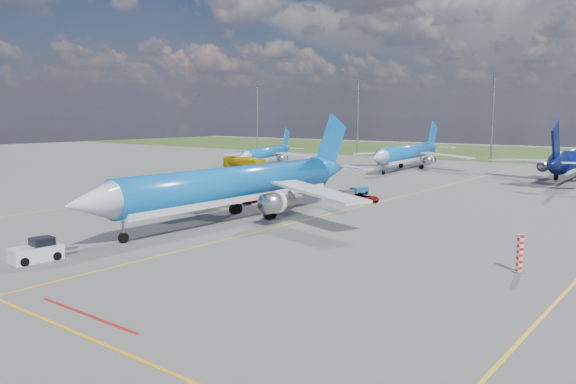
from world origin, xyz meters
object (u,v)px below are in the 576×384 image
Objects in this scene: apron_bus at (244,165)px; service_car_b at (364,198)px; bg_jet_nnw at (407,169)px; bg_jet_n at (574,179)px; warning_post at (520,253)px; main_airliner at (235,220)px; pushback_tug at (37,252)px; service_car_a at (251,199)px; baggage_tug_c at (355,192)px; bg_jet_nw at (266,166)px.

apron_bus reaches higher than service_car_b.
bg_jet_nnw is 33.97m from bg_jet_n.
warning_post is 32.60m from main_airliner.
bg_jet_nnw is at bearing 102.61° from pushback_tug.
apron_bus reaches higher than warning_post.
main_airliner is 21.84m from service_car_b.
service_car_a is (-39.53, 13.18, -0.91)m from warning_post.
pushback_tug is (-22.29, -94.04, 0.77)m from bg_jet_n.
apron_bus reaches higher than pushback_tug.
warning_post is at bearing -3.33° from main_airliner.
warning_post is 0.07× the size of main_airliner.
bg_jet_n is (-10.54, 72.83, -1.50)m from warning_post.
service_car_b is 0.80× the size of baggage_tug_c.
main_airliner is 12.90m from service_car_a.
pushback_tug is at bearing -141.21° from apron_bus.
bg_jet_nnw reaches higher than warning_post.
bg_jet_n is 0.93× the size of main_airliner.
warning_post is 0.07× the size of bg_jet_n.
apron_bus reaches higher than service_car_a.
warning_post is 0.09× the size of bg_jet_nw.
apron_bus is at bearing 54.65° from service_car_b.
bg_jet_nw is at bearing 33.11° from apron_bus.
service_car_b is (-17.12, -49.14, 0.59)m from bg_jet_n.
main_airliner is at bearing 157.86° from service_car_b.
service_car_a is at bearing 161.56° from warning_post.
pushback_tug is at bearing -89.98° from main_airliner.
service_car_a is 17.00m from baggage_tug_c.
apron_bus is at bearing 25.13° from bg_jet_n.
warning_post is 39.09m from pushback_tug.
main_airliner is 13.25× the size of service_car_a.
warning_post is 0.87× the size of service_car_a.
pushback_tug is at bearing 164.04° from service_car_b.
bg_jet_nw is at bearing 156.12° from baggage_tug_c.
pushback_tug is 1.66× the size of service_car_a.
apron_bus is at bearing 147.57° from warning_post.
service_car_a is at bearing -104.84° from baggage_tug_c.
bg_jet_nnw is at bearing 117.05° from baggage_tug_c.
bg_jet_n is 65.16m from apron_bus.
apron_bus is at bearing 168.36° from baggage_tug_c.
warning_post reaches higher than pushback_tug.
bg_jet_nw is at bearing 123.42° from pushback_tug.
bg_jet_n is 7.41× the size of pushback_tug.
pushback_tug is at bearing -89.08° from service_car_a.
bg_jet_nw reaches higher than service_car_a.
bg_jet_nnw reaches higher than bg_jet_nw.
apron_bus is (-58.28, -29.10, 1.64)m from bg_jet_n.
service_car_a is at bearing -70.21° from bg_jet_nw.
main_airliner is 7.97× the size of pushback_tug.
service_car_a is at bearing -126.41° from apron_bus.
main_airliner is 10.67× the size of service_car_b.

